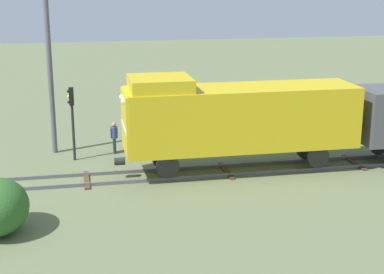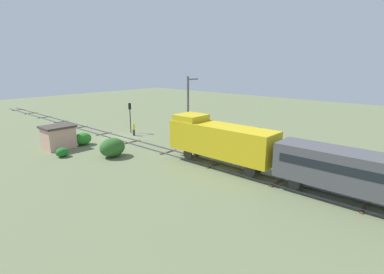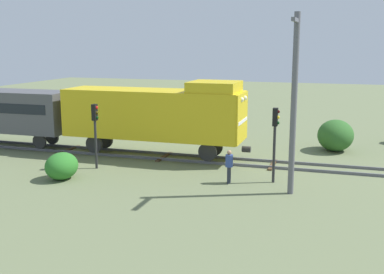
{
  "view_description": "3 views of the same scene",
  "coord_description": "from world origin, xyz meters",
  "px_view_note": "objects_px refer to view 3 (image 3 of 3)",
  "views": [
    {
      "loc": [
        26.22,
        9.74,
        9.21
      ],
      "look_at": [
        -0.35,
        15.1,
        1.75
      ],
      "focal_mm": 55.0,
      "sensor_mm": 36.0,
      "label": 1
    },
    {
      "loc": [
        22.44,
        33.89,
        9.89
      ],
      "look_at": [
        -0.21,
        13.49,
        2.33
      ],
      "focal_mm": 28.0,
      "sensor_mm": 36.0,
      "label": 2
    },
    {
      "loc": [
        -27.06,
        6.41,
        6.95
      ],
      "look_at": [
        -0.89,
        14.64,
        1.58
      ],
      "focal_mm": 45.0,
      "sensor_mm": 36.0,
      "label": 3
    }
  ],
  "objects_px": {
    "traffic_signal_mid": "(275,131)",
    "worker_by_signal": "(229,164)",
    "catenary_mast": "(294,100)",
    "locomotive": "(156,113)",
    "traffic_signal_far": "(95,124)"
  },
  "relations": [
    {
      "from": "worker_by_signal",
      "to": "catenary_mast",
      "type": "height_order",
      "value": "catenary_mast"
    },
    {
      "from": "locomotive",
      "to": "traffic_signal_far",
      "type": "relative_size",
      "value": 3.19
    },
    {
      "from": "locomotive",
      "to": "catenary_mast",
      "type": "distance_m",
      "value": 10.2
    },
    {
      "from": "traffic_signal_mid",
      "to": "catenary_mast",
      "type": "distance_m",
      "value": 2.61
    },
    {
      "from": "catenary_mast",
      "to": "worker_by_signal",
      "type": "bearing_deg",
      "value": 74.72
    },
    {
      "from": "worker_by_signal",
      "to": "catenary_mast",
      "type": "relative_size",
      "value": 0.2
    },
    {
      "from": "catenary_mast",
      "to": "traffic_signal_mid",
      "type": "bearing_deg",
      "value": 31.52
    },
    {
      "from": "locomotive",
      "to": "catenary_mast",
      "type": "bearing_deg",
      "value": -120.16
    },
    {
      "from": "traffic_signal_far",
      "to": "worker_by_signal",
      "type": "relative_size",
      "value": 2.14
    },
    {
      "from": "locomotive",
      "to": "traffic_signal_mid",
      "type": "xyz_separation_m",
      "value": [
        -3.4,
        -7.69,
        -0.11
      ]
    },
    {
      "from": "locomotive",
      "to": "traffic_signal_far",
      "type": "distance_m",
      "value": 4.23
    },
    {
      "from": "traffic_signal_mid",
      "to": "catenary_mast",
      "type": "height_order",
      "value": "catenary_mast"
    },
    {
      "from": "traffic_signal_mid",
      "to": "worker_by_signal",
      "type": "distance_m",
      "value": 2.82
    },
    {
      "from": "worker_by_signal",
      "to": "traffic_signal_mid",
      "type": "bearing_deg",
      "value": -14.18
    },
    {
      "from": "traffic_signal_mid",
      "to": "worker_by_signal",
      "type": "height_order",
      "value": "traffic_signal_mid"
    }
  ]
}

